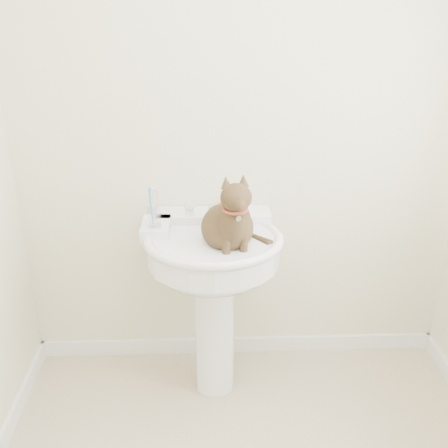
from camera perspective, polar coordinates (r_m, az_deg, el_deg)
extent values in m
cube|color=white|center=(3.05, 1.52, -12.98)|extent=(2.20, 0.02, 0.09)
cylinder|color=white|center=(2.64, -1.05, -11.68)|extent=(0.19, 0.19, 0.69)
cylinder|color=white|center=(2.40, -1.13, -2.96)|extent=(0.60, 0.60, 0.13)
ellipsoid|color=white|center=(2.43, -1.12, -4.33)|extent=(0.56, 0.48, 0.22)
torus|color=white|center=(2.38, -1.14, -1.66)|extent=(0.64, 0.64, 0.04)
cube|color=white|center=(2.57, -1.24, 0.74)|extent=(0.56, 0.15, 0.06)
cube|color=white|center=(2.46, -7.41, -0.51)|extent=(0.13, 0.20, 0.06)
cylinder|color=silver|center=(2.50, -1.23, 1.50)|extent=(0.05, 0.05, 0.05)
cylinder|color=silver|center=(2.44, -1.22, 1.70)|extent=(0.04, 0.04, 0.14)
sphere|color=white|center=(2.51, -3.75, 2.06)|extent=(0.06, 0.06, 0.06)
sphere|color=white|center=(2.52, 1.26, 2.13)|extent=(0.06, 0.06, 0.06)
cube|color=orange|center=(2.59, 0.53, 2.08)|extent=(0.10, 0.08, 0.03)
cylinder|color=silver|center=(2.41, -7.55, -0.23)|extent=(0.07, 0.07, 0.01)
cylinder|color=white|center=(2.39, -7.60, 0.78)|extent=(0.06, 0.06, 0.09)
cylinder|color=#2F83E9|center=(2.37, -7.96, 1.89)|extent=(0.01, 0.01, 0.17)
cylinder|color=silver|center=(2.37, -7.67, 1.89)|extent=(0.01, 0.01, 0.17)
cylinder|color=#FC92D0|center=(2.37, -7.38, 1.90)|extent=(0.01, 0.01, 0.17)
ellipsoid|color=#4C391F|center=(2.32, 0.49, -0.35)|extent=(0.23, 0.27, 0.21)
ellipsoid|color=#4C391F|center=(2.21, 0.61, 0.22)|extent=(0.15, 0.14, 0.19)
ellipsoid|color=#4C391F|center=(2.13, 0.67, 2.87)|extent=(0.13, 0.12, 0.12)
cone|color=#4C391F|center=(2.13, -0.35, 4.61)|extent=(0.05, 0.05, 0.05)
cone|color=#4C391F|center=(2.13, 1.64, 4.64)|extent=(0.05, 0.05, 0.05)
cylinder|color=#4C391F|center=(2.38, 3.41, -1.67)|extent=(0.03, 0.03, 0.25)
torus|color=maroon|center=(2.16, 0.64, 1.60)|extent=(0.11, 0.11, 0.01)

